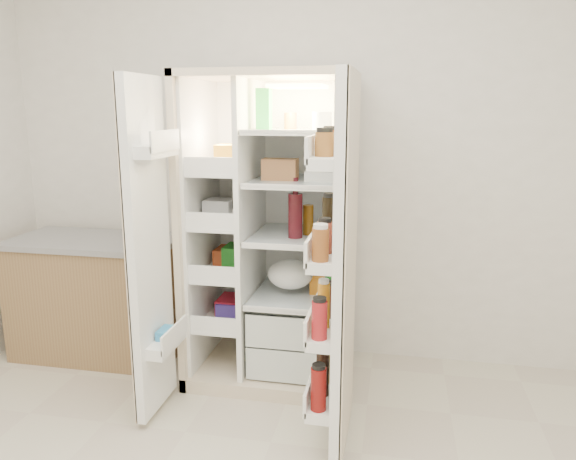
# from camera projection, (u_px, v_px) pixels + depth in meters

# --- Properties ---
(wall_back) EXTENTS (4.00, 0.02, 2.70)m
(wall_back) POSITION_uv_depth(u_px,v_px,m) (309.00, 149.00, 3.44)
(wall_back) COLOR white
(wall_back) RESTS_ON floor
(refrigerator) EXTENTS (0.92, 0.70, 1.80)m
(refrigerator) POSITION_uv_depth(u_px,v_px,m) (275.00, 255.00, 3.27)
(refrigerator) COLOR beige
(refrigerator) RESTS_ON floor
(freezer_door) EXTENTS (0.15, 0.40, 1.72)m
(freezer_door) POSITION_uv_depth(u_px,v_px,m) (150.00, 252.00, 2.76)
(freezer_door) COLOR white
(freezer_door) RESTS_ON floor
(fridge_door) EXTENTS (0.17, 0.58, 1.72)m
(fridge_door) POSITION_uv_depth(u_px,v_px,m) (341.00, 271.00, 2.49)
(fridge_door) COLOR white
(fridge_door) RESTS_ON floor
(kitchen_counter) EXTENTS (1.08, 0.57, 0.78)m
(kitchen_counter) POSITION_uv_depth(u_px,v_px,m) (99.00, 296.00, 3.58)
(kitchen_counter) COLOR olive
(kitchen_counter) RESTS_ON floor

